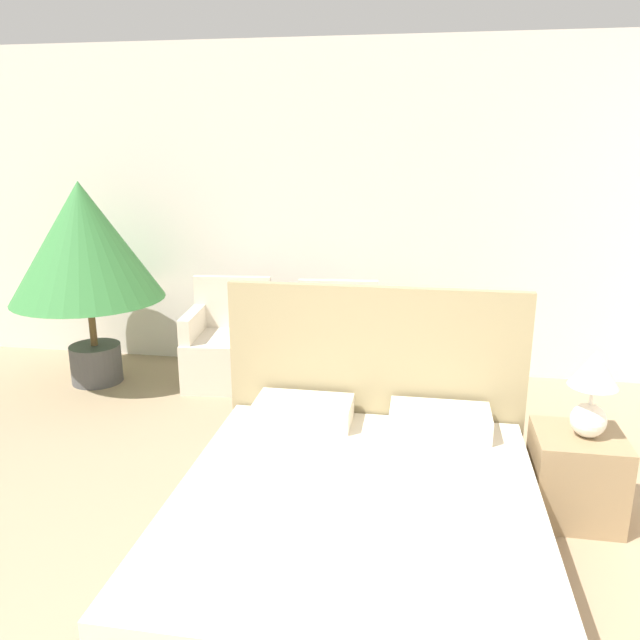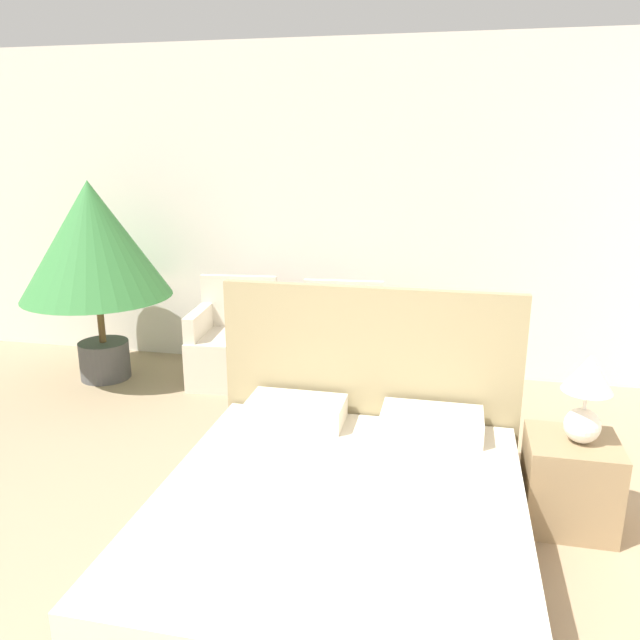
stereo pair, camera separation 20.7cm
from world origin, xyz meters
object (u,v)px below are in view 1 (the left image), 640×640
object	(u,v)px
bed	(357,519)
armchair_near_window_right	(336,357)
nightstand	(575,476)
potted_palm	(84,246)
side_table	(282,357)
armchair_near_window_left	(228,351)
table_lamp	(593,386)

from	to	relation	value
bed	armchair_near_window_right	xyz separation A→B (m)	(-0.43, 2.29, 0.03)
armchair_near_window_right	nightstand	xyz separation A→B (m)	(1.59, -1.66, -0.03)
potted_palm	side_table	distance (m)	1.91
nightstand	bed	bearing A→B (deg)	-151.43
bed	nightstand	xyz separation A→B (m)	(1.16, 0.63, -0.01)
potted_palm	side_table	size ratio (longest dim) A/B	3.39
potted_palm	bed	bearing A→B (deg)	-39.69
nightstand	side_table	distance (m)	2.66
bed	armchair_near_window_left	distance (m)	2.68
armchair_near_window_left	armchair_near_window_right	distance (m)	0.95
bed	armchair_near_window_left	xyz separation A→B (m)	(-1.39, 2.29, 0.03)
bed	side_table	xyz separation A→B (m)	(-0.91, 2.30, -0.00)
bed	table_lamp	world-z (taller)	bed
bed	armchair_near_window_right	world-z (taller)	bed
bed	potted_palm	xyz separation A→B (m)	(-2.55, 2.12, 0.95)
nightstand	table_lamp	distance (m)	0.55
bed	table_lamp	xyz separation A→B (m)	(1.19, 0.62, 0.54)
bed	armchair_near_window_right	bearing A→B (deg)	100.71
armchair_near_window_left	table_lamp	world-z (taller)	table_lamp
side_table	armchair_near_window_left	bearing A→B (deg)	-179.04
side_table	potted_palm	bearing A→B (deg)	-173.52
table_lamp	side_table	size ratio (longest dim) A/B	0.95
bed	armchair_near_window_right	size ratio (longest dim) A/B	2.21
armchair_near_window_left	side_table	size ratio (longest dim) A/B	1.74
table_lamp	side_table	world-z (taller)	table_lamp
table_lamp	side_table	bearing A→B (deg)	141.28
armchair_near_window_left	potted_palm	bearing A→B (deg)	-176.87
nightstand	potted_palm	bearing A→B (deg)	158.19
bed	armchair_near_window_left	world-z (taller)	bed
potted_palm	nightstand	bearing A→B (deg)	-21.81
side_table	nightstand	bearing A→B (deg)	-38.93
table_lamp	armchair_near_window_right	bearing A→B (deg)	134.10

